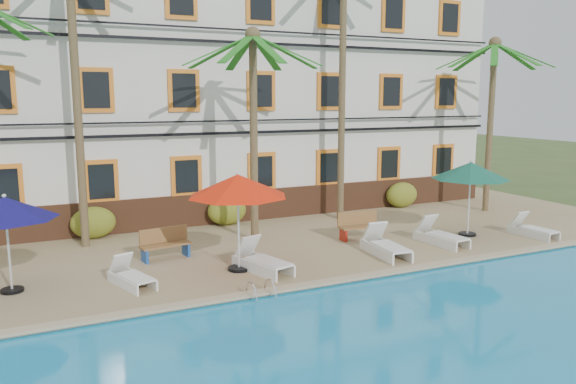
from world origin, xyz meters
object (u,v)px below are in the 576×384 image
umbrella_blue (5,209)px  pool_ladder (261,295)px  umbrella_red (238,186)px  lounger_d (385,245)px  lounger_b (131,276)px  bench_left (164,243)px  lounger_e (440,235)px  lounger_f (532,229)px  umbrella_green (471,171)px  bench_right (359,225)px  palm_d (343,52)px  palm_b (74,53)px  lounger_c (262,261)px  palm_e (492,99)px  palm_c (253,103)px

umbrella_blue → pool_ladder: size_ratio=3.32×
umbrella_red → lounger_d: umbrella_red is taller
lounger_b → bench_left: bearing=56.7°
pool_ladder → lounger_e: bearing=15.1°
umbrella_red → lounger_d: (4.55, -0.51, -2.07)m
lounger_d → lounger_f: lounger_d is taller
umbrella_green → bench_right: bearing=161.3°
umbrella_green → lounger_b: umbrella_green is taller
palm_d → bench_left: bearing=-160.9°
bench_left → pool_ladder: (1.38, -4.14, -0.47)m
palm_b → umbrella_red: bearing=-51.4°
umbrella_green → lounger_f: (1.92, -1.06, -2.00)m
lounger_e → bench_right: 2.67m
bench_left → lounger_f: bearing=-12.8°
palm_d → umbrella_green: bearing=-59.3°
bench_right → lounger_c: bearing=-156.5°
lounger_d → umbrella_blue: bearing=173.0°
umbrella_green → bench_right: size_ratio=1.74×
lounger_f → bench_left: (-12.14, 2.77, 0.21)m
umbrella_red → palm_d: bearing=37.7°
bench_right → palm_e: bearing=13.4°
umbrella_red → bench_right: size_ratio=1.83×
lounger_f → bench_left: size_ratio=1.12×
palm_d → lounger_f: size_ratio=5.90×
umbrella_blue → lounger_e: (12.67, -0.94, -1.81)m
lounger_c → lounger_e: size_ratio=1.06×
palm_e → lounger_c: size_ratio=3.44×
umbrella_red → bench_left: (-1.60, 2.02, -1.91)m
umbrella_blue → lounger_c: size_ratio=1.18×
pool_ladder → palm_b: bearing=117.0°
palm_b → palm_d: palm_d is taller
palm_c → lounger_d: size_ratio=3.39×
palm_e → lounger_f: palm_e is taller
palm_d → lounger_b: (-8.99, -4.69, -6.19)m
umbrella_red → bench_right: (4.95, 1.56, -1.91)m
lounger_d → bench_left: (-6.16, 2.53, 0.16)m
palm_c → umbrella_blue: 8.04m
umbrella_green → bench_right: (-3.66, 1.24, -1.79)m
palm_e → lounger_f: (-1.88, -4.09, -4.43)m
lounger_b → lounger_e: lounger_e is taller
umbrella_green → lounger_e: umbrella_green is taller
lounger_b → pool_ladder: (2.73, -2.09, -0.25)m
umbrella_green → lounger_d: umbrella_green is taller
umbrella_blue → lounger_d: bearing=-7.0°
lounger_b → lounger_e: 9.91m
bench_left → umbrella_red: bearing=-51.5°
palm_e → bench_left: palm_e is taller
palm_c → lounger_d: bearing=-49.2°
lounger_d → lounger_e: lounger_d is taller
palm_e → lounger_c: 13.19m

